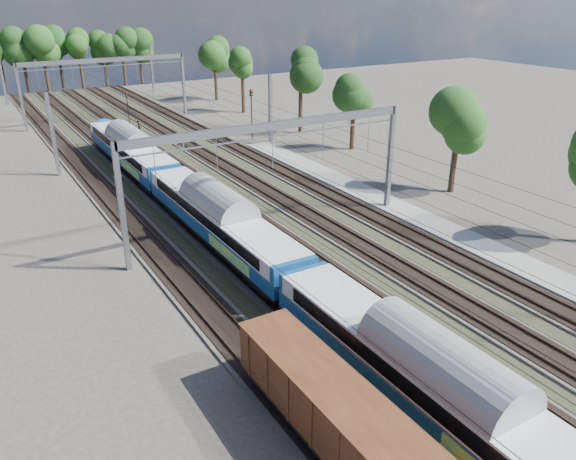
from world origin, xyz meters
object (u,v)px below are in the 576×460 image
emu_train (221,215)px  signal_near (128,105)px  signal_far (252,109)px  freight_boxcar (337,416)px  worker (139,127)px

emu_train → signal_near: size_ratio=13.42×
signal_near → signal_far: (11.42, -14.88, 0.89)m
emu_train → freight_boxcar: bearing=-102.2°
freight_boxcar → signal_far: bearing=66.1°
worker → emu_train: bearing=179.8°
emu_train → signal_far: signal_far is taller
signal_far → freight_boxcar: bearing=-91.1°
emu_train → worker: emu_train is taller
freight_boxcar → worker: size_ratio=6.30×
freight_boxcar → worker: 59.87m
emu_train → worker: bearing=81.7°
freight_boxcar → signal_near: size_ratio=2.50×
emu_train → worker: size_ratio=33.85×
worker → freight_boxcar: bearing=178.4°
freight_boxcar → signal_near: (10.10, 63.45, 1.20)m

